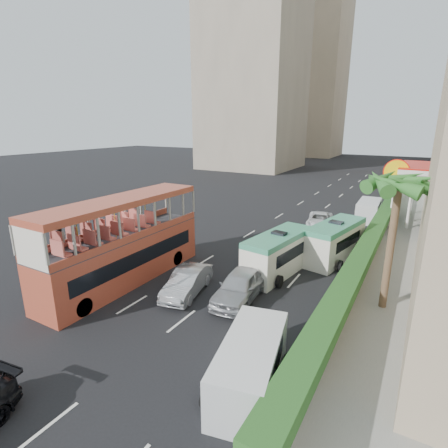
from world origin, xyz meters
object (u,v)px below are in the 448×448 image
Objects in this scene: double_decker_bus at (123,241)px; van_asset at (319,227)px; car_silver_lane_a at (188,293)px; palm_tree at (390,247)px; panel_van_near at (250,365)px; car_silver_lane_b at (240,299)px; panel_van_far at (368,210)px; shell_station at (437,196)px; minibus_near at (278,254)px; minibus_far at (335,241)px.

double_decker_bus is 18.69m from van_asset.
palm_tree is (9.62, 3.53, 3.38)m from car_silver_lane_a.
car_silver_lane_a is 7.85m from panel_van_near.
van_asset is at bearing 86.83° from panel_van_near.
panel_van_near is at bearing -64.76° from car_silver_lane_b.
shell_station is (5.52, 1.01, 1.80)m from panel_van_far.
van_asset is 0.80× the size of minibus_near.
shell_station reaches higher than panel_van_near.
van_asset is at bearing 68.87° from car_silver_lane_a.
car_silver_lane_a is at bearing -110.70° from minibus_far.
panel_van_far is (3.45, 20.68, 0.95)m from car_silver_lane_b.
panel_van_far is (6.29, 21.52, 0.95)m from car_silver_lane_a.
double_decker_bus is 2.38× the size of van_asset.
minibus_near is 10.37m from panel_van_near.
car_silver_lane_b reaches higher than van_asset.
van_asset is at bearing 117.24° from palm_tree.
minibus_near is (0.43, -11.47, 1.28)m from van_asset.
double_decker_bus is at bearing -117.23° from panel_van_far.
panel_van_far is at bearing -169.66° from shell_station.
van_asset is 0.72× the size of palm_tree.
car_silver_lane_a is at bearing -110.50° from van_asset.
car_silver_lane_b is 15.81m from van_asset.
double_decker_bus is 2.33× the size of panel_van_far.
shell_station is at bearing 83.40° from palm_tree.
car_silver_lane_a is 0.74× the size of minibus_near.
minibus_near is 19.39m from shell_station.
car_silver_lane_b is at bearing 108.67° from panel_van_near.
double_decker_bus is 2.33× the size of car_silver_lane_b.
minibus_far is 1.25× the size of panel_van_near.
double_decker_bus is 4.91m from car_silver_lane_a.
panel_van_near is at bearing -49.14° from car_silver_lane_a.
palm_tree is 19.14m from shell_station.
double_decker_bus is 28.02m from shell_station.
van_asset is at bearing 84.57° from car_silver_lane_b.
shell_station is at bearing 8.58° from panel_van_far.
car_silver_lane_b is 0.80× the size of minibus_far.
minibus_far is at bearing -94.00° from panel_van_far.
minibus_near is at bearing -102.17° from panel_van_far.
car_silver_lane_b is 4.55m from minibus_near.
minibus_near is 0.90× the size of palm_tree.
double_decker_bus reaches higher than car_silver_lane_a.
panel_van_far is at bearing 77.78° from panel_van_near.
van_asset is (7.04, 17.13, -2.53)m from double_decker_bus.
panel_van_near is (6.17, -4.77, 0.94)m from car_silver_lane_a.
minibus_near is at bearing 37.08° from double_decker_bus.
palm_tree is (3.80, -5.76, 2.08)m from minibus_far.
panel_van_far is 0.74× the size of palm_tree.
panel_van_far is 0.59× the size of shell_station.
car_silver_lane_b is 20.99m from panel_van_far.
panel_van_near is at bearing -77.22° from minibus_far.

